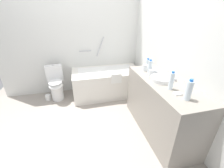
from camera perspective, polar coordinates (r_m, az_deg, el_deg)
The scene contains 17 objects.
ground_plane at distance 2.72m, azimuth -11.31°, elevation -13.75°, with size 3.90×3.90×0.00m, color #9E9389.
wall_back_tiled at distance 3.43m, azimuth -14.56°, elevation 16.54°, with size 3.30×0.10×2.40m, color silver.
wall_right_mirror at distance 2.63m, azimuth 21.38°, elevation 12.89°, with size 0.10×2.86×2.40m, color silver.
bathtub at distance 3.33m, azimuth -2.10°, elevation 1.05°, with size 1.51×0.78×1.26m.
toilet at distance 3.33m, azimuth -21.36°, elevation 0.20°, with size 0.36×0.54×0.74m.
vanity_counter at distance 2.36m, azimuth 18.62°, elevation -8.55°, with size 0.54×1.42×0.87m, color gray.
sink_basin at distance 2.14m, azimuth 18.95°, elevation 1.94°, with size 0.29×0.29×0.06m, color white.
sink_faucet at distance 2.23m, azimuth 22.78°, elevation 2.49°, with size 0.12×0.15×0.08m.
water_bottle_0 at distance 2.34m, azimuth 14.81°, elevation 6.57°, with size 0.06×0.06×0.22m.
water_bottle_1 at distance 1.75m, azimuth 28.16°, elevation -2.22°, with size 0.07×0.07×0.24m.
water_bottle_2 at distance 2.53m, azimuth 13.95°, elevation 7.69°, with size 0.06×0.06×0.19m.
water_bottle_3 at distance 1.91m, azimuth 22.51°, elevation 1.08°, with size 0.06×0.06×0.24m.
drinking_glass_0 at distance 2.26m, azimuth 15.22°, elevation 4.30°, with size 0.07×0.07×0.10m, color white.
drinking_glass_1 at distance 2.32m, azimuth 16.93°, elevation 4.33°, with size 0.07×0.07×0.08m, color white.
drinking_glass_2 at distance 2.44m, azimuth 13.00°, elevation 6.32°, with size 0.08×0.08×0.10m, color white.
soap_dish at distance 1.86m, azimuth 24.57°, elevation -3.51°, with size 0.09×0.06×0.02m, color white.
toilet_paper_roll at distance 3.49m, azimuth -24.00°, elevation -4.87°, with size 0.11×0.11×0.12m, color white.
Camera 1 is at (0.01, -2.11, 1.73)m, focal length 23.06 mm.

